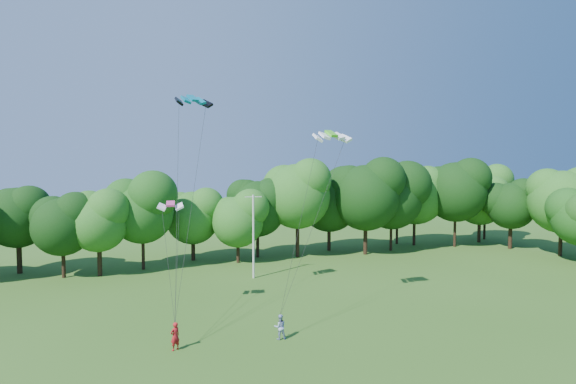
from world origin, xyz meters
name	(u,v)px	position (x,y,z in m)	size (l,w,h in m)	color
utility_pole	(253,236)	(3.27, 27.18, 4.55)	(1.78, 0.26, 8.89)	beige
kite_flyer_left	(175,336)	(-6.46, 10.89, 0.92)	(0.67, 0.44, 1.84)	#B3171D
kite_flyer_right	(280,327)	(0.54, 10.33, 0.87)	(0.85, 0.66, 1.74)	#91A2CA
kite_teal	(193,98)	(-4.00, 19.23, 17.48)	(3.16, 2.01, 0.73)	#046B85
kite_green	(331,134)	(6.16, 14.20, 14.49)	(3.01, 1.40, 0.66)	#48C81E
kite_pink	(170,204)	(-5.99, 18.03, 8.95)	(2.10, 1.20, 0.43)	#CE3981
tree_back_center	(257,202)	(6.64, 37.47, 7.25)	(7.98, 7.98, 11.61)	black
tree_back_east	(397,206)	(29.40, 39.98, 5.77)	(6.35, 6.35, 9.24)	black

